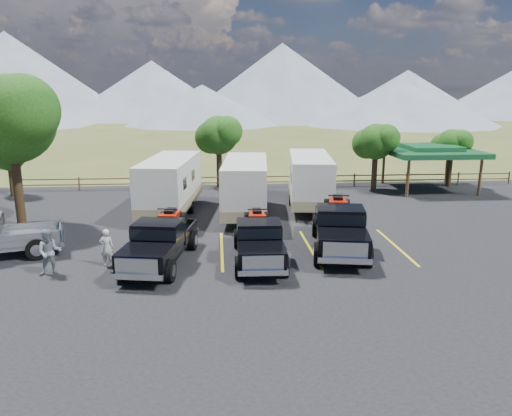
{
  "coord_description": "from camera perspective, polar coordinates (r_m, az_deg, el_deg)",
  "views": [
    {
      "loc": [
        -2.12,
        -17.34,
        7.07
      ],
      "look_at": [
        -0.34,
        5.55,
        1.6
      ],
      "focal_mm": 35.0,
      "sensor_mm": 36.0,
      "label": 1
    }
  ],
  "objects": [
    {
      "name": "tree_nw_small",
      "position": [
        37.3,
        -26.41,
        5.41
      ],
      "size": [
        2.59,
        2.43,
        3.85
      ],
      "color": "black",
      "rests_on": "ground"
    },
    {
      "name": "rig_left",
      "position": [
        20.99,
        -10.87,
        -3.6
      ],
      "size": [
        2.95,
        6.32,
        2.03
      ],
      "rotation": [
        0.0,
        0.0,
        -0.17
      ],
      "color": "black",
      "rests_on": "asphalt_lot"
    },
    {
      "name": "ground",
      "position": [
        18.84,
        2.38,
        -8.65
      ],
      "size": [
        320.0,
        320.0,
        0.0
      ],
      "primitive_type": "plane",
      "color": "#475021",
      "rests_on": "ground"
    },
    {
      "name": "stall_lines",
      "position": [
        22.56,
        1.18,
        -4.74
      ],
      "size": [
        12.12,
        5.5,
        0.01
      ],
      "color": "gold",
      "rests_on": "asphalt_lot"
    },
    {
      "name": "tree_ne_b",
      "position": [
        39.46,
        21.42,
        6.76
      ],
      "size": [
        2.77,
        2.59,
        4.27
      ],
      "color": "black",
      "rests_on": "ground"
    },
    {
      "name": "trailer_left",
      "position": [
        28.91,
        -9.77,
        2.57
      ],
      "size": [
        3.31,
        9.35,
        3.23
      ],
      "rotation": [
        0.0,
        0.0,
        -0.12
      ],
      "color": "silver",
      "rests_on": "asphalt_lot"
    },
    {
      "name": "trailer_right",
      "position": [
        30.5,
        6.15,
        3.17
      ],
      "size": [
        3.21,
        9.13,
        3.16
      ],
      "rotation": [
        0.0,
        0.0,
        -0.12
      ],
      "color": "silver",
      "rests_on": "asphalt_lot"
    },
    {
      "name": "tree_ne_a",
      "position": [
        36.28,
        13.51,
        7.36
      ],
      "size": [
        3.11,
        2.92,
        4.76
      ],
      "color": "black",
      "rests_on": "ground"
    },
    {
      "name": "asphalt_lot",
      "position": [
        21.63,
        1.44,
        -5.62
      ],
      "size": [
        44.0,
        34.0,
        0.04
      ],
      "primitive_type": "cube",
      "color": "black",
      "rests_on": "ground"
    },
    {
      "name": "rig_right",
      "position": [
        22.67,
        9.53,
        -2.03
      ],
      "size": [
        3.22,
        6.9,
        2.22
      ],
      "rotation": [
        0.0,
        0.0,
        -0.17
      ],
      "color": "black",
      "rests_on": "asphalt_lot"
    },
    {
      "name": "rig_center",
      "position": [
        20.95,
        0.31,
        -3.51
      ],
      "size": [
        2.19,
        5.87,
        1.94
      ],
      "rotation": [
        0.0,
        0.0,
        -0.03
      ],
      "color": "black",
      "rests_on": "asphalt_lot"
    },
    {
      "name": "tree_big_nw",
      "position": [
        28.39,
        -26.33,
        9.07
      ],
      "size": [
        5.54,
        5.18,
        7.84
      ],
      "color": "black",
      "rests_on": "ground"
    },
    {
      "name": "person_a",
      "position": [
        21.12,
        -16.69,
        -4.39
      ],
      "size": [
        0.59,
        0.4,
        1.56
      ],
      "primitive_type": "imported",
      "rotation": [
        0.0,
        0.0,
        3.09
      ],
      "color": "silver",
      "rests_on": "asphalt_lot"
    },
    {
      "name": "tree_north",
      "position": [
        36.5,
        -4.32,
        8.28
      ],
      "size": [
        3.46,
        3.24,
        5.25
      ],
      "color": "black",
      "rests_on": "ground"
    },
    {
      "name": "pavilion",
      "position": [
        37.76,
        19.31,
        6.15
      ],
      "size": [
        6.2,
        6.2,
        3.22
      ],
      "color": "brown",
      "rests_on": "ground"
    },
    {
      "name": "person_b",
      "position": [
        20.86,
        -22.54,
        -4.7
      ],
      "size": [
        1.02,
        0.86,
        1.83
      ],
      "primitive_type": "imported",
      "rotation": [
        0.0,
        0.0,
        0.21
      ],
      "color": "gray",
      "rests_on": "asphalt_lot"
    },
    {
      "name": "rail_fence",
      "position": [
        36.65,
        2.09,
        3.24
      ],
      "size": [
        36.12,
        0.12,
        1.0
      ],
      "color": "brown",
      "rests_on": "ground"
    },
    {
      "name": "trailer_center",
      "position": [
        28.1,
        -1.21,
        2.4
      ],
      "size": [
        3.01,
        9.19,
        3.18
      ],
      "rotation": [
        0.0,
        0.0,
        -0.09
      ],
      "color": "silver",
      "rests_on": "asphalt_lot"
    },
    {
      "name": "mountain_range",
      "position": [
        123.44,
        -7.2,
        13.68
      ],
      "size": [
        209.0,
        71.0,
        20.0
      ],
      "color": "slate",
      "rests_on": "ground"
    }
  ]
}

